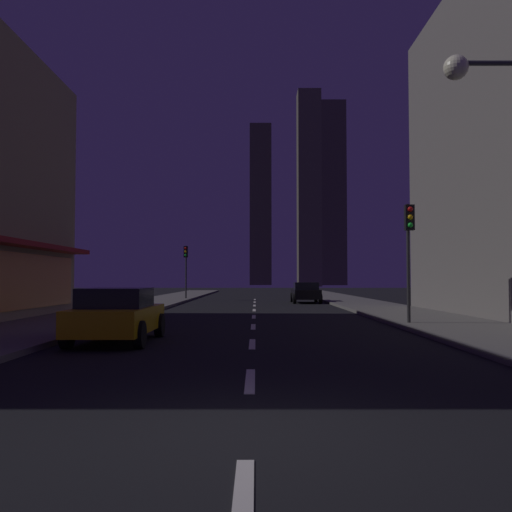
{
  "coord_description": "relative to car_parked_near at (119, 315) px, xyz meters",
  "views": [
    {
      "loc": [
        0.1,
        -6.16,
        1.69
      ],
      "look_at": [
        0.0,
        21.58,
        2.83
      ],
      "focal_mm": 39.27,
      "sensor_mm": 36.0,
      "label": 1
    }
  ],
  "objects": [
    {
      "name": "traffic_light_near_right",
      "position": [
        9.1,
        4.73,
        2.45
      ],
      "size": [
        0.32,
        0.48,
        4.2
      ],
      "color": "#2D2D2D",
      "rests_on": "sidewalk_right"
    },
    {
      "name": "car_parked_near",
      "position": [
        0.0,
        0.0,
        0.0
      ],
      "size": [
        1.98,
        4.24,
        1.45
      ],
      "color": "gold",
      "rests_on": "ground"
    },
    {
      "name": "ground_plane",
      "position": [
        3.6,
        23.22,
        -0.79
      ],
      "size": [
        78.0,
        136.0,
        0.1
      ],
      "primitive_type": "cube",
      "color": "black"
    },
    {
      "name": "street_lamp_right",
      "position": [
        8.98,
        -2.54,
        4.33
      ],
      "size": [
        1.96,
        0.56,
        6.58
      ],
      "color": "#38383D",
      "rests_on": "sidewalk_right"
    },
    {
      "name": "lane_marking_center",
      "position": [
        3.6,
        10.02,
        -0.73
      ],
      "size": [
        0.16,
        43.8,
        0.01
      ],
      "color": "silver",
      "rests_on": "ground"
    },
    {
      "name": "sidewalk_right",
      "position": [
        10.6,
        23.22,
        -0.67
      ],
      "size": [
        4.0,
        76.0,
        0.15
      ],
      "primitive_type": "cube",
      "color": "#605E59",
      "rests_on": "ground"
    },
    {
      "name": "skyscraper_distant_tall",
      "position": [
        4.96,
        142.48,
        21.76
      ],
      "size": [
        6.03,
        8.0,
        45.01
      ],
      "primitive_type": "cube",
      "color": "#4E4A3A",
      "rests_on": "ground"
    },
    {
      "name": "car_parked_far",
      "position": [
        7.2,
        24.48,
        0.0
      ],
      "size": [
        1.98,
        4.24,
        1.45
      ],
      "color": "black",
      "rests_on": "ground"
    },
    {
      "name": "traffic_light_far_left",
      "position": [
        -1.9,
        29.59,
        2.45
      ],
      "size": [
        0.32,
        0.48,
        4.2
      ],
      "color": "#2D2D2D",
      "rests_on": "sidewalk_left"
    },
    {
      "name": "skyscraper_distant_mid",
      "position": [
        15.72,
        111.17,
        21.44
      ],
      "size": [
        5.18,
        5.73,
        44.37
      ],
      "primitive_type": "cube",
      "color": "#605B48",
      "rests_on": "ground"
    },
    {
      "name": "sidewalk_left",
      "position": [
        -3.4,
        23.22,
        -0.67
      ],
      "size": [
        4.0,
        76.0,
        0.15
      ],
      "primitive_type": "cube",
      "color": "#605E59",
      "rests_on": "ground"
    },
    {
      "name": "fire_hydrant_far_left",
      "position": [
        -2.3,
        8.43,
        -0.29
      ],
      "size": [
        0.42,
        0.3,
        0.65
      ],
      "color": "gold",
      "rests_on": "sidewalk_left"
    },
    {
      "name": "skyscraper_distant_short",
      "position": [
        24.45,
        138.0,
        24.28
      ],
      "size": [
        7.15,
        8.53,
        50.05
      ],
      "primitive_type": "cube",
      "color": "#544F3F",
      "rests_on": "ground"
    }
  ]
}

